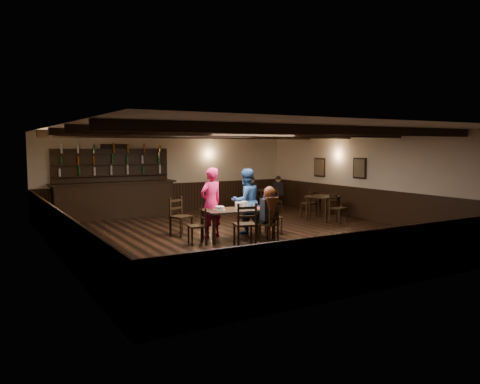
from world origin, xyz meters
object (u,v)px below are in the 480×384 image
man_blue (246,201)px  bar_counter (114,195)px  woman_pink (211,203)px  cake (220,208)px  chair_near_left (246,221)px  chair_near_right (271,222)px  dining_table (238,212)px

man_blue → bar_counter: bearing=-63.6°
woman_pink → man_blue: (1.01, -0.00, -0.03)m
cake → bar_counter: size_ratio=0.07×
chair_near_left → bar_counter: size_ratio=0.26×
chair_near_right → woman_pink: woman_pink is taller
dining_table → bar_counter: size_ratio=0.45×
dining_table → bar_counter: bar_counter is taller
dining_table → man_blue: bearing=44.8°
woman_pink → cake: 0.48m
chair_near_left → cake: chair_near_left is taller
cake → bar_counter: (-1.19, 4.93, -0.07)m
chair_near_left → chair_near_right: bearing=14.7°
dining_table → bar_counter: (-1.66, 5.01, 0.04)m
woman_pink → man_blue: size_ratio=1.03×
dining_table → man_blue: size_ratio=1.04×
dining_table → chair_near_left: 0.93m
cake → chair_near_right: bearing=-36.5°
woman_pink → bar_counter: 4.62m
dining_table → cake: cake is taller
man_blue → cake: (-1.02, -0.47, -0.06)m
chair_near_left → man_blue: bearing=59.0°
cake → chair_near_left: bearing=-80.3°
woman_pink → cake: bearing=75.8°
chair_near_right → man_blue: 1.27m
chair_near_left → woman_pink: size_ratio=0.58×
chair_near_right → bar_counter: size_ratio=0.21×
man_blue → bar_counter: bar_counter is taller
man_blue → cake: 1.13m
dining_table → man_blue: (0.56, 0.55, 0.17)m
chair_near_left → cake: size_ratio=3.72×
chair_near_right → cake: cake is taller
woman_pink → cake: (-0.01, -0.48, -0.09)m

